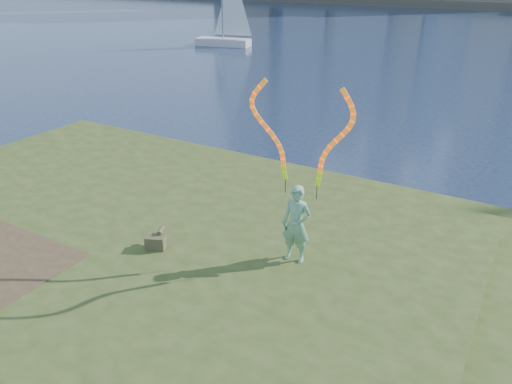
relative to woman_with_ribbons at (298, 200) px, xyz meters
The scene contains 5 objects.
ground 4.00m from the woman_with_ribbons, behind, with size 320.00×320.00×0.00m, color #1B2844.
grassy_knoll 4.67m from the woman_with_ribbons, 140.68° to the right, with size 20.00×18.00×0.80m.
woman_with_ribbons is the anchor object (origin of this frame).
canvas_bag 3.34m from the woman_with_ribbons, 157.97° to the right, with size 0.50×0.56×0.40m.
sailboat 34.96m from the woman_with_ribbons, 125.86° to the left, with size 4.98×2.36×7.48m.
Camera 1 is at (7.16, -7.88, 6.61)m, focal length 35.00 mm.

